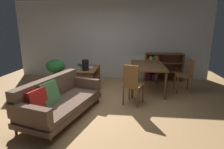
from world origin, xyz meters
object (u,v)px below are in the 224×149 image
potted_floor_plant (56,69)px  dining_table (147,67)px  media_console (89,79)px  dining_chair_near (186,74)px  fabric_couch (58,99)px  bookshelf (160,67)px  dining_chair_far (132,83)px  open_laptop (86,67)px  desk_speaker (85,65)px

potted_floor_plant → dining_table: 2.65m
media_console → dining_chair_near: size_ratio=1.21×
fabric_couch → bookshelf: 3.84m
potted_floor_plant → dining_chair_far: bearing=-22.8°
potted_floor_plant → bookshelf: (3.19, 1.31, -0.14)m
media_console → dining_chair_far: dining_chair_far is taller
fabric_couch → dining_chair_near: (3.00, 1.76, 0.17)m
open_laptop → dining_table: dining_table is taller
open_laptop → bookshelf: 2.60m
desk_speaker → dining_chair_far: dining_chair_far is taller
open_laptop → dining_chair_near: 2.86m
desk_speaker → dining_table: desk_speaker is taller
media_console → bookshelf: size_ratio=0.90×
media_console → dining_table: (1.66, 0.11, 0.37)m
open_laptop → dining_table: bearing=-0.0°
dining_chair_near → dining_table: bearing=177.4°
dining_chair_near → bookshelf: bearing=114.2°
fabric_couch → desk_speaker: (0.21, 1.46, 0.41)m
fabric_couch → dining_chair_far: dining_chair_far is taller
open_laptop → media_console: bearing=-43.7°
desk_speaker → fabric_couch: bearing=-98.1°
fabric_couch → dining_chair_near: size_ratio=2.19×
media_console → potted_floor_plant: 1.02m
media_console → desk_speaker: 0.52m
potted_floor_plant → fabric_couch: bearing=-66.1°
bookshelf → desk_speaker: bearing=-146.7°
desk_speaker → dining_table: size_ratio=0.20×
media_console → dining_chair_far: (1.24, -1.00, 0.21)m
fabric_couch → dining_chair_far: (1.50, 0.71, 0.17)m
potted_floor_plant → media_console: bearing=3.8°
media_console → open_laptop: size_ratio=2.42×
fabric_couch → dining_chair_far: 1.66m
desk_speaker → media_console: bearing=79.6°
open_laptop → dining_chair_near: bearing=-1.0°
open_laptop → potted_floor_plant: 0.88m
media_console → desk_speaker: (-0.04, -0.24, 0.46)m
dining_chair_far → bookshelf: 2.44m
open_laptop → dining_table: size_ratio=0.32×
fabric_couch → dining_chair_near: dining_chair_near is taller
media_console → dining_chair_near: 2.75m
dining_table → desk_speaker: bearing=-168.5°
bookshelf → dining_table: bearing=-115.8°
dining_table → dining_chair_far: 1.19m
dining_chair_near → potted_floor_plant: bearing=-178.1°
media_console → dining_chair_far: bearing=-38.7°
dining_chair_far → fabric_couch: bearing=-154.8°
desk_speaker → potted_floor_plant: size_ratio=0.33×
media_console → dining_chair_far: size_ratio=1.16×
dining_table → dining_chair_near: dining_chair_near is taller
dining_chair_near → desk_speaker: bearing=-173.9°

